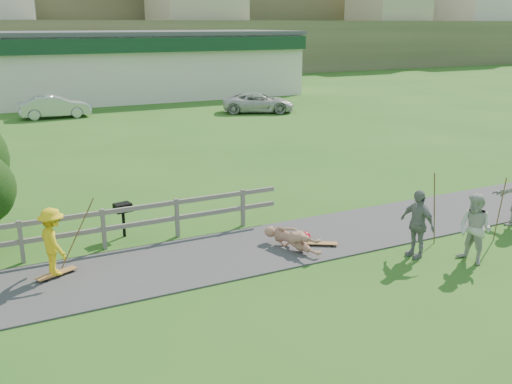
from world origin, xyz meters
The scene contains 16 objects.
ground centered at (0.00, 0.00, 0.00)m, with size 260.00×260.00×0.00m, color #295E1B.
path centered at (0.00, 1.50, 0.02)m, with size 34.00×3.00×0.04m, color #39393C.
strip_mall centered at (4.00, 34.94, 2.58)m, with size 32.50×10.75×5.10m.
skater_rider centered at (-3.39, 2.04, 0.80)m, with size 1.03×0.59×1.59m, color yellow.
skater_fallen centered at (2.34, 1.02, 0.32)m, with size 1.76×0.42×0.64m, color #AB745E.
spectator_a centered at (5.91, -1.64, 0.88)m, with size 0.86×0.67×1.76m, color #B8B9B4.
spectator_b centered at (4.93, -0.70, 0.88)m, with size 1.03×0.43×1.75m, color gray.
car_silver centered at (-0.02, 26.49, 0.70)m, with size 1.48×4.25×1.40m, color #B7B9C0.
car_white centered at (12.37, 22.83, 0.65)m, with size 2.17×4.71×1.31m, color beige.
bbq centered at (-1.32, 3.98, 0.48)m, with size 0.44×0.34×0.96m, color black, non-canonical shape.
longboard_rider centered at (-3.39, 2.04, 0.05)m, with size 0.98×0.24×0.11m, color olive, non-canonical shape.
longboard_fallen centered at (3.14, 0.92, 0.05)m, with size 0.90×0.22×0.10m, color olive, non-canonical shape.
helmet centered at (2.94, 1.37, 0.15)m, with size 0.31×0.31×0.31m, color #B30414.
pole_rider centered at (-2.79, 2.44, 0.96)m, with size 0.03×0.03×1.91m, color brown.
pole_spec_left centered at (5.89, -0.27, 1.00)m, with size 0.03×0.03×2.00m, color brown.
pole_spec_right centered at (7.69, -0.84, 0.88)m, with size 0.03×0.03×1.76m, color brown.
Camera 1 is at (-4.68, -10.90, 5.68)m, focal length 40.00 mm.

